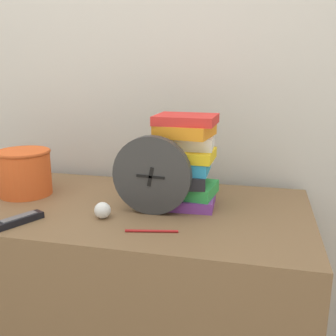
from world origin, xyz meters
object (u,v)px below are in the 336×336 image
Objects in this scene: desk_clock at (152,176)px; tv_remote at (19,220)px; pen at (152,231)px; basket at (24,171)px; crumpled_paper_ball at (103,210)px; book_stack at (184,161)px.

tv_remote is at bearing -154.73° from desk_clock.
pen is (0.41, 0.03, -0.01)m from tv_remote.
desk_clock is 0.52m from basket.
crumpled_paper_ball is at bearing -23.06° from basket.
basket is at bearing 157.52° from pen.
book_stack reaches higher than tv_remote.
tv_remote is 0.99× the size of pen.
basket reaches higher than pen.
book_stack is 0.56m from tv_remote.
desk_clock is 0.20m from pen.
crumpled_paper_ball reaches higher than pen.
pen is (0.56, -0.23, -0.09)m from basket.
tv_remote is (-0.37, -0.18, -0.12)m from desk_clock.
desk_clock is 0.19m from crumpled_paper_ball.
book_stack reaches higher than crumpled_paper_ball.
basket is (-0.52, 0.08, -0.04)m from desk_clock.
desk_clock is 0.83× the size of book_stack.
pen is at bearing 4.04° from tv_remote.
book_stack reaches higher than basket.
book_stack reaches higher than pen.
desk_clock is at bearing -126.11° from book_stack.
crumpled_paper_ball is 0.20m from pen.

